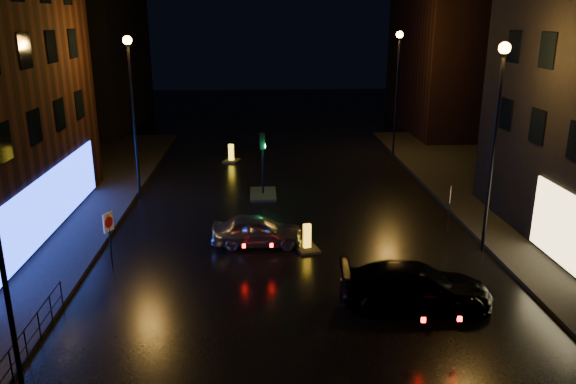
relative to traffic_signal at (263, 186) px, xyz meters
name	(u,v)px	position (x,y,z in m)	size (l,w,h in m)	color
ground	(308,333)	(1.20, -14.00, -0.50)	(120.00, 120.00, 0.00)	black
building_far_left	(85,44)	(-14.80, 21.00, 6.50)	(8.00, 16.00, 14.00)	black
building_far_right	(454,58)	(16.20, 18.00, 5.50)	(8.00, 14.00, 12.00)	black
street_lamp_lfar	(132,93)	(-6.60, 0.00, 5.06)	(0.44, 0.44, 8.37)	black
street_lamp_rnear	(497,117)	(9.00, -8.00, 5.06)	(0.44, 0.44, 8.37)	black
street_lamp_rfar	(397,75)	(9.00, 8.00, 5.06)	(0.44, 0.44, 8.37)	black
traffic_signal	(263,186)	(0.00, 0.00, 0.00)	(1.40, 2.40, 3.45)	black
guard_railing	(25,338)	(-6.80, -15.00, 0.24)	(0.05, 6.04, 1.00)	black
silver_hatchback	(258,230)	(-0.31, -6.94, 0.15)	(1.55, 3.84, 1.31)	#ADB0B5
dark_sedan	(415,286)	(4.91, -12.48, 0.23)	(2.05, 5.03, 1.46)	black
bollard_near	(307,244)	(1.73, -7.54, -0.26)	(1.12, 1.43, 1.11)	black
bollard_far	(231,158)	(-2.03, 7.48, -0.24)	(1.25, 1.55, 1.18)	black
road_sign_left	(109,227)	(-5.92, -8.88, 1.17)	(0.27, 0.51, 2.24)	black
road_sign_right	(450,198)	(8.29, -5.71, 1.02)	(0.22, 0.48, 2.03)	black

